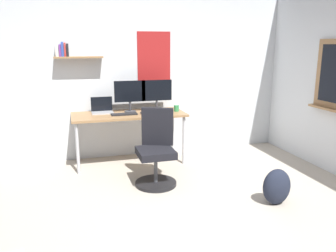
% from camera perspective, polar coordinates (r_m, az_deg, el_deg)
% --- Properties ---
extents(ground_plane, '(5.20, 5.20, 0.00)m').
position_cam_1_polar(ground_plane, '(3.42, 3.03, -16.76)').
color(ground_plane, '#ADA393').
rests_on(ground_plane, ground).
extents(wall_back, '(5.00, 0.30, 2.60)m').
position_cam_1_polar(wall_back, '(5.35, -5.56, 8.88)').
color(wall_back, silver).
rests_on(wall_back, ground).
extents(desk, '(1.63, 0.67, 0.75)m').
position_cam_1_polar(desk, '(5.00, -6.55, 1.35)').
color(desk, '#997047').
rests_on(desk, ground).
extents(office_chair, '(0.53, 0.55, 0.95)m').
position_cam_1_polar(office_chair, '(4.28, -1.98, -4.45)').
color(office_chair, black).
rests_on(office_chair, ground).
extents(laptop, '(0.31, 0.21, 0.23)m').
position_cam_1_polar(laptop, '(5.08, -10.97, 2.79)').
color(laptop, '#ADAFB5').
rests_on(laptop, desk).
extents(monitor_primary, '(0.46, 0.17, 0.46)m').
position_cam_1_polar(monitor_primary, '(5.05, -6.41, 5.37)').
color(monitor_primary, '#38383D').
rests_on(monitor_primary, desk).
extents(monitor_secondary, '(0.46, 0.17, 0.46)m').
position_cam_1_polar(monitor_secondary, '(5.14, -1.90, 5.58)').
color(monitor_secondary, '#38383D').
rests_on(monitor_secondary, desk).
extents(keyboard, '(0.37, 0.13, 0.02)m').
position_cam_1_polar(keyboard, '(4.89, -7.35, 1.98)').
color(keyboard, black).
rests_on(keyboard, desk).
extents(computer_mouse, '(0.10, 0.06, 0.03)m').
position_cam_1_polar(computer_mouse, '(4.94, -4.14, 2.25)').
color(computer_mouse, '#262628').
rests_on(computer_mouse, desk).
extents(coffee_mug, '(0.08, 0.08, 0.09)m').
position_cam_1_polar(coffee_mug, '(5.11, 1.42, 2.99)').
color(coffee_mug, '#338C4C').
rests_on(coffee_mug, desk).
extents(backpack, '(0.32, 0.22, 0.41)m').
position_cam_1_polar(backpack, '(3.98, 17.74, -9.67)').
color(backpack, '#1E2333').
rests_on(backpack, ground).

